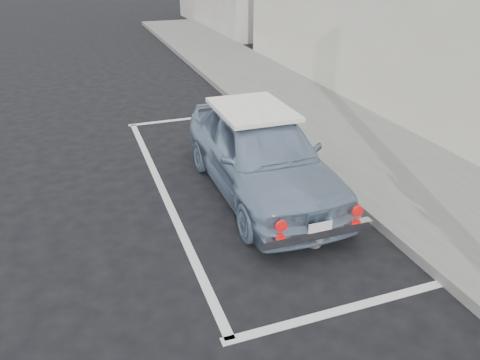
% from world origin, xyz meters
% --- Properties ---
extents(ground, '(80.00, 80.00, 0.00)m').
position_xyz_m(ground, '(0.00, 0.00, 0.00)').
color(ground, black).
rests_on(ground, ground).
extents(sidewalk, '(2.80, 40.00, 0.15)m').
position_xyz_m(sidewalk, '(3.20, 2.00, 0.07)').
color(sidewalk, slate).
rests_on(sidewalk, ground).
extents(pline_rear, '(3.00, 0.12, 0.01)m').
position_xyz_m(pline_rear, '(0.50, -0.50, 0.00)').
color(pline_rear, silver).
rests_on(pline_rear, ground).
extents(pline_front, '(3.00, 0.12, 0.01)m').
position_xyz_m(pline_front, '(0.50, 6.50, 0.00)').
color(pline_front, silver).
rests_on(pline_front, ground).
extents(pline_side, '(0.12, 7.00, 0.01)m').
position_xyz_m(pline_side, '(-0.90, 3.00, 0.00)').
color(pline_side, silver).
rests_on(pline_side, ground).
extents(retro_coupe, '(1.65, 4.09, 1.39)m').
position_xyz_m(retro_coupe, '(0.64, 2.49, 0.70)').
color(retro_coupe, '#788EAA').
rests_on(retro_coupe, ground).
extents(cat, '(0.26, 0.52, 0.28)m').
position_xyz_m(cat, '(0.70, 0.73, 0.13)').
color(cat, '#6D6353').
rests_on(cat, ground).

